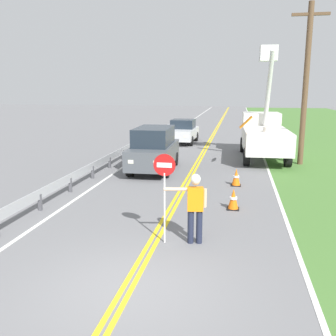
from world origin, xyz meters
TOP-DOWN VIEW (x-y plane):
  - ground_plane at (0.00, 0.00)m, footprint 160.00×160.00m
  - centerline_yellow_left at (-0.09, 20.00)m, footprint 0.11×110.00m
  - centerline_yellow_right at (0.09, 20.00)m, footprint 0.11×110.00m
  - edge_line_right at (3.60, 20.00)m, footprint 0.12×110.00m
  - edge_line_left at (-3.60, 20.00)m, footprint 0.12×110.00m
  - flagger_worker at (1.06, 2.53)m, footprint 1.08×0.31m
  - stop_sign_paddle at (0.29, 2.41)m, footprint 0.56×0.04m
  - utility_bucket_truck at (3.51, 15.49)m, footprint 2.67×6.88m
  - oncoming_suv_nearest at (-1.89, 10.94)m, footprint 2.00×4.65m
  - oncoming_sedan_second at (-1.90, 20.58)m, footprint 2.02×4.16m
  - utility_pole_near at (5.35, 13.87)m, footprint 1.80×0.28m
  - traffic_cone_lead at (2.00, 5.53)m, footprint 0.40×0.40m
  - traffic_cone_mid at (2.07, 8.68)m, footprint 0.40×0.40m
  - guardrail_left_shoulder at (-4.20, 14.53)m, footprint 0.10×32.00m

SIDE VIEW (x-z plane):
  - ground_plane at x=0.00m, z-range 0.00..0.00m
  - centerline_yellow_left at x=-0.09m, z-range 0.00..0.01m
  - centerline_yellow_right at x=0.09m, z-range 0.00..0.01m
  - edge_line_right at x=3.60m, z-range 0.00..0.01m
  - edge_line_left at x=-3.60m, z-range 0.00..0.01m
  - traffic_cone_lead at x=2.00m, z-range -0.01..0.69m
  - traffic_cone_mid at x=2.07m, z-range -0.01..0.69m
  - guardrail_left_shoulder at x=-4.20m, z-range 0.16..0.87m
  - oncoming_sedan_second at x=-1.90m, z-range -0.02..1.68m
  - flagger_worker at x=1.06m, z-range 0.13..1.96m
  - oncoming_suv_nearest at x=-1.89m, z-range 0.01..2.11m
  - utility_bucket_truck at x=3.51m, z-range -1.64..4.51m
  - stop_sign_paddle at x=0.29m, z-range 0.54..2.87m
  - utility_pole_near at x=5.35m, z-range 0.18..8.25m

